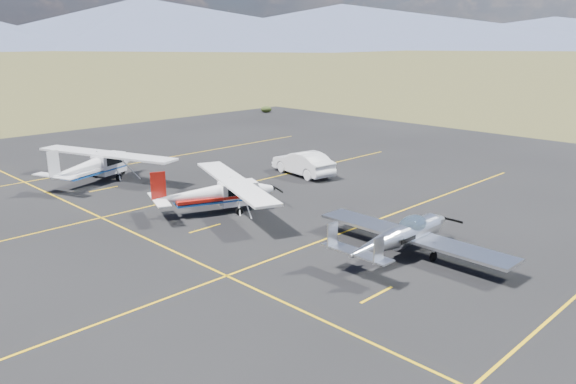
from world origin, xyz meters
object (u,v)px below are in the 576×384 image
aircraft_plain (95,165)px  aircraft_cessna (217,192)px  aircraft_low_wing (403,235)px  sedan (303,163)px

aircraft_plain → aircraft_cessna: bearing=-101.0°
aircraft_low_wing → aircraft_plain: bearing=99.4°
aircraft_plain → aircraft_low_wing: bearing=-100.6°
aircraft_low_wing → sedan: 16.12m
sedan → aircraft_cessna: bearing=23.2°
aircraft_low_wing → sedan: aircraft_low_wing is taller
aircraft_plain → sedan: size_ratio=2.11×
aircraft_low_wing → aircraft_plain: size_ratio=0.89×
aircraft_low_wing → aircraft_plain: (-3.53, 22.39, 0.23)m
aircraft_low_wing → aircraft_cessna: bearing=99.8°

